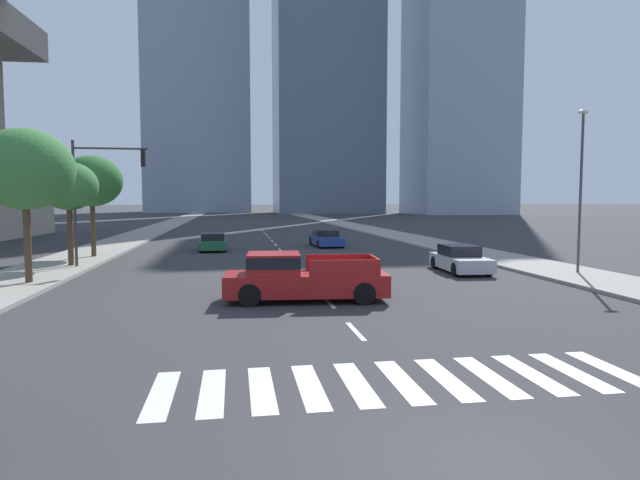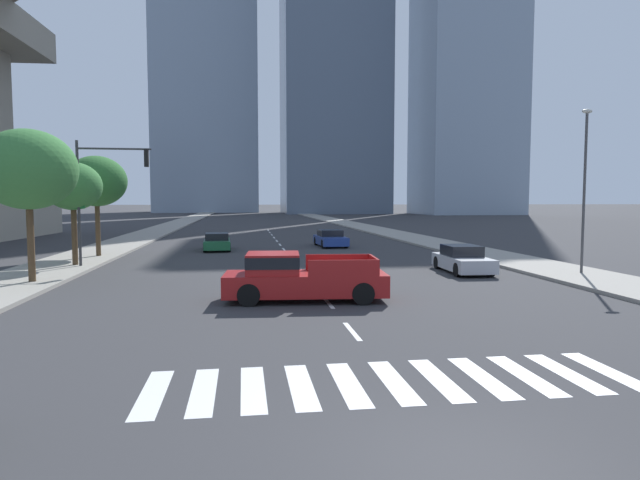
% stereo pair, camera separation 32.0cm
% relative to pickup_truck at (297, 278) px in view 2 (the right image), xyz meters
% --- Properties ---
extents(ground_plane, '(800.00, 800.00, 0.00)m').
position_rel_pickup_truck_xyz_m(ground_plane, '(1.01, -12.01, -0.81)').
color(ground_plane, '#333335').
extents(sidewalk_east, '(4.00, 260.00, 0.15)m').
position_rel_pickup_truck_xyz_m(sidewalk_east, '(13.28, 17.99, -0.74)').
color(sidewalk_east, gray).
rests_on(sidewalk_east, ground).
extents(sidewalk_west, '(4.00, 260.00, 0.15)m').
position_rel_pickup_truck_xyz_m(sidewalk_west, '(-11.27, 17.99, -0.74)').
color(sidewalk_west, gray).
rests_on(sidewalk_west, ground).
extents(crosswalk_near, '(9.45, 2.53, 0.01)m').
position_rel_pickup_truck_xyz_m(crosswalk_near, '(1.01, -8.55, -0.81)').
color(crosswalk_near, silver).
rests_on(crosswalk_near, ground).
extents(lane_divider_center, '(0.14, 50.00, 0.01)m').
position_rel_pickup_truck_xyz_m(lane_divider_center, '(1.01, 19.45, -0.81)').
color(lane_divider_center, silver).
rests_on(lane_divider_center, ground).
extents(pickup_truck, '(5.72, 2.41, 1.67)m').
position_rel_pickup_truck_xyz_m(pickup_truck, '(0.00, 0.00, 0.00)').
color(pickup_truck, maroon).
rests_on(pickup_truck, ground).
extents(sedan_silver_0, '(1.95, 4.29, 1.30)m').
position_rel_pickup_truck_xyz_m(sedan_silver_0, '(8.68, 6.19, -0.21)').
color(sedan_silver_0, '#B7BABF').
rests_on(sedan_silver_0, ground).
extents(sedan_green_1, '(1.95, 4.37, 1.21)m').
position_rel_pickup_truck_xyz_m(sedan_green_1, '(-3.65, 19.52, -0.25)').
color(sedan_green_1, '#1E6038').
rests_on(sedan_green_1, ground).
extents(sedan_blue_2, '(2.10, 4.40, 1.24)m').
position_rel_pickup_truck_xyz_m(sedan_blue_2, '(4.68, 21.41, -0.23)').
color(sedan_blue_2, navy).
rests_on(sedan_blue_2, ground).
extents(traffic_signal_far, '(3.92, 0.28, 6.34)m').
position_rel_pickup_truck_xyz_m(traffic_signal_far, '(-8.80, 10.26, 3.61)').
color(traffic_signal_far, '#333335').
rests_on(traffic_signal_far, sidewalk_west).
extents(street_lamp_east, '(0.50, 0.24, 7.44)m').
position_rel_pickup_truck_xyz_m(street_lamp_east, '(13.58, 4.19, 3.66)').
color(street_lamp_east, '#3F3F42').
rests_on(street_lamp_east, sidewalk_east).
extents(street_tree_nearest, '(3.83, 3.83, 6.22)m').
position_rel_pickup_truck_xyz_m(street_tree_nearest, '(-10.47, 5.00, 3.91)').
color(street_tree_nearest, '#4C3823').
rests_on(street_tree_nearest, sidewalk_west).
extents(street_tree_second, '(2.89, 2.89, 5.29)m').
position_rel_pickup_truck_xyz_m(street_tree_second, '(-10.47, 10.75, 3.37)').
color(street_tree_second, '#4C3823').
rests_on(street_tree_second, sidewalk_west).
extents(street_tree_third, '(3.53, 3.53, 5.97)m').
position_rel_pickup_truck_xyz_m(street_tree_third, '(-10.47, 15.28, 3.79)').
color(street_tree_third, '#4C3823').
rests_on(street_tree_third, sidewalk_west).
extents(office_tower_left_skyline, '(28.86, 23.79, 131.72)m').
position_rel_pickup_truck_xyz_m(office_tower_left_skyline, '(-11.90, 142.39, 59.52)').
color(office_tower_left_skyline, '#8C9EB2').
rests_on(office_tower_left_skyline, ground).
extents(office_tower_right_skyline, '(22.85, 20.76, 90.80)m').
position_rel_pickup_truck_xyz_m(office_tower_right_skyline, '(52.53, 108.38, 44.06)').
color(office_tower_right_skyline, '#8C9EB2').
rests_on(office_tower_right_skyline, ground).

